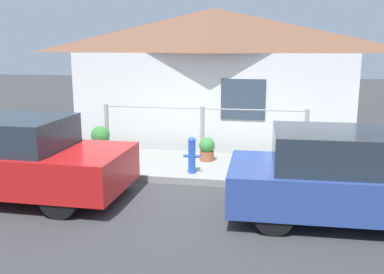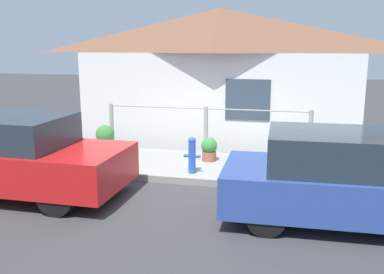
# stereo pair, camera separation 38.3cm
# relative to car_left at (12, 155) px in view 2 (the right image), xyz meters

# --- Properties ---
(ground_plane) EXTENTS (60.00, 60.00, 0.00)m
(ground_plane) POSITION_rel_car_left_xyz_m (2.93, 1.18, -0.72)
(ground_plane) COLOR #38383A
(sidewalk) EXTENTS (24.00, 2.20, 0.14)m
(sidewalk) POSITION_rel_car_left_xyz_m (2.93, 2.28, -0.65)
(sidewalk) COLOR gray
(sidewalk) RESTS_ON ground_plane
(house) EXTENTS (7.61, 2.23, 3.65)m
(house) POSITION_rel_car_left_xyz_m (2.93, 4.95, 2.16)
(house) COLOR white
(house) RESTS_ON ground_plane
(fence) EXTENTS (4.90, 0.10, 1.13)m
(fence) POSITION_rel_car_left_xyz_m (2.93, 3.23, 0.04)
(fence) COLOR #999993
(fence) RESTS_ON sidewalk
(car_left) EXTENTS (4.13, 1.79, 1.44)m
(car_left) POSITION_rel_car_left_xyz_m (0.00, 0.00, 0.00)
(car_left) COLOR red
(car_left) RESTS_ON ground_plane
(car_right) EXTENTS (3.68, 1.79, 1.41)m
(car_right) POSITION_rel_car_left_xyz_m (5.68, -0.00, -0.03)
(car_right) COLOR #2D4793
(car_right) RESTS_ON ground_plane
(fire_hydrant) EXTENTS (0.34, 0.15, 0.75)m
(fire_hydrant) POSITION_rel_car_left_xyz_m (2.99, 1.56, -0.19)
(fire_hydrant) COLOR blue
(fire_hydrant) RESTS_ON sidewalk
(potted_plant_near_hydrant) EXTENTS (0.36, 0.36, 0.53)m
(potted_plant_near_hydrant) POSITION_rel_car_left_xyz_m (3.14, 2.57, -0.31)
(potted_plant_near_hydrant) COLOR #9E5638
(potted_plant_near_hydrant) RESTS_ON sidewalk
(potted_plant_by_fence) EXTENTS (0.46, 0.46, 0.62)m
(potted_plant_by_fence) POSITION_rel_car_left_xyz_m (0.44, 3.00, -0.22)
(potted_plant_by_fence) COLOR slate
(potted_plant_by_fence) RESTS_ON sidewalk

